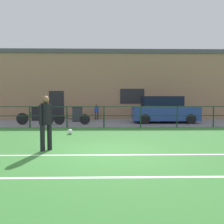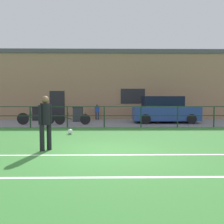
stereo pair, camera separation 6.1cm
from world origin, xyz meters
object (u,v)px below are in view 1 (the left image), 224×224
(soccer_ball_spare, at_px, (70,132))
(bicycle_parked_0, at_px, (35,119))
(player_goalkeeper, at_px, (46,120))
(trash_bin_1, at_px, (37,113))
(trash_bin_0, at_px, (77,114))
(spectator_child, at_px, (97,111))
(bicycle_parked_1, at_px, (72,119))
(parked_car_red, at_px, (164,110))

(soccer_ball_spare, relative_size, bicycle_parked_0, 0.10)
(player_goalkeeper, bearing_deg, bicycle_parked_0, 61.40)
(bicycle_parked_0, bearing_deg, trash_bin_1, 104.11)
(trash_bin_1, bearing_deg, trash_bin_0, -14.15)
(soccer_ball_spare, xyz_separation_m, spectator_child, (0.89, 6.83, 0.55))
(player_goalkeeper, bearing_deg, bicycle_parked_1, 44.28)
(soccer_ball_spare, relative_size, trash_bin_0, 0.23)
(bicycle_parked_1, relative_size, trash_bin_1, 2.17)
(parked_car_red, bearing_deg, soccer_ball_spare, -137.89)
(bicycle_parked_0, relative_size, bicycle_parked_1, 1.04)
(trash_bin_0, bearing_deg, player_goalkeeper, -89.35)
(soccer_ball_spare, relative_size, bicycle_parked_1, 0.11)
(parked_car_red, relative_size, bicycle_parked_0, 1.85)
(spectator_child, relative_size, bicycle_parked_1, 0.53)
(player_goalkeeper, distance_m, parked_car_red, 9.76)
(player_goalkeeper, height_order, spectator_child, player_goalkeeper)
(parked_car_red, distance_m, bicycle_parked_1, 5.83)
(spectator_child, relative_size, trash_bin_0, 1.13)
(soccer_ball_spare, bearing_deg, trash_bin_0, 93.50)
(soccer_ball_spare, relative_size, trash_bin_1, 0.23)
(trash_bin_1, bearing_deg, parked_car_red, -10.30)
(soccer_ball_spare, relative_size, parked_car_red, 0.06)
(spectator_child, relative_size, parked_car_red, 0.28)
(player_goalkeeper, xyz_separation_m, spectator_child, (1.13, 10.11, -0.29))
(player_goalkeeper, relative_size, parked_car_red, 0.41)
(bicycle_parked_1, bearing_deg, spectator_child, 67.41)
(spectator_child, height_order, parked_car_red, parked_car_red)
(trash_bin_0, bearing_deg, bicycle_parked_1, -92.63)
(spectator_child, distance_m, bicycle_parked_1, 3.44)
(player_goalkeeper, bearing_deg, parked_car_red, 8.32)
(spectator_child, xyz_separation_m, parked_car_red, (4.39, -2.06, 0.15))
(soccer_ball_spare, distance_m, spectator_child, 6.91)
(parked_car_red, xyz_separation_m, bicycle_parked_1, (-5.71, -1.11, -0.47))
(spectator_child, bearing_deg, trash_bin_1, 5.79)
(soccer_ball_spare, distance_m, bicycle_parked_0, 4.49)
(player_goalkeeper, distance_m, trash_bin_1, 10.08)
(player_goalkeeper, relative_size, trash_bin_1, 1.72)
(spectator_child, height_order, trash_bin_0, spectator_child)
(bicycle_parked_1, bearing_deg, trash_bin_1, 136.78)
(player_goalkeeper, xyz_separation_m, soccer_ball_spare, (0.24, 3.29, -0.84))
(bicycle_parked_1, height_order, trash_bin_0, trash_bin_0)
(spectator_child, distance_m, trash_bin_1, 4.18)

